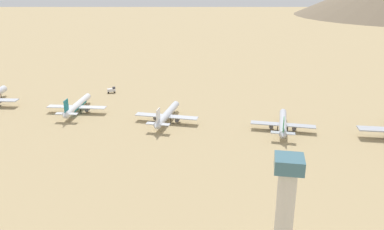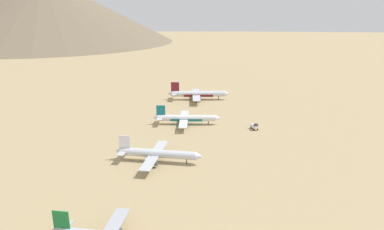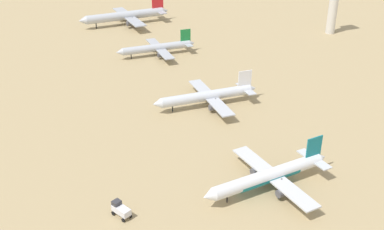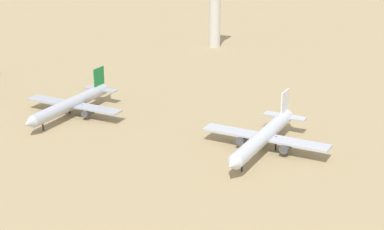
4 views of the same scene
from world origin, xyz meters
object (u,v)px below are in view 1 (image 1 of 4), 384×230
(parked_jet_1, at_px, (283,123))
(control_tower, at_px, (285,205))
(parked_jet_2, at_px, (167,115))
(parked_jet_3, at_px, (77,105))
(service_truck, at_px, (112,90))

(parked_jet_1, xyz_separation_m, control_tower, (-98.30, 3.82, 13.30))
(control_tower, bearing_deg, parked_jet_2, 29.17)
(parked_jet_3, bearing_deg, control_tower, -134.20)
(parked_jet_3, relative_size, control_tower, 1.34)
(parked_jet_2, bearing_deg, service_truck, 46.08)
(parked_jet_3, xyz_separation_m, control_tower, (-106.05, -109.04, 13.15))
(parked_jet_1, xyz_separation_m, service_truck, (48.48, 108.37, -1.71))
(parked_jet_2, height_order, parked_jet_3, parked_jet_2)
(service_truck, height_order, control_tower, control_tower)
(parked_jet_1, height_order, control_tower, control_tower)
(parked_jet_2, bearing_deg, parked_jet_3, 83.24)
(parked_jet_3, distance_m, control_tower, 152.68)
(service_truck, relative_size, control_tower, 0.19)
(parked_jet_1, relative_size, parked_jet_3, 0.95)
(parked_jet_1, height_order, parked_jet_3, parked_jet_3)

